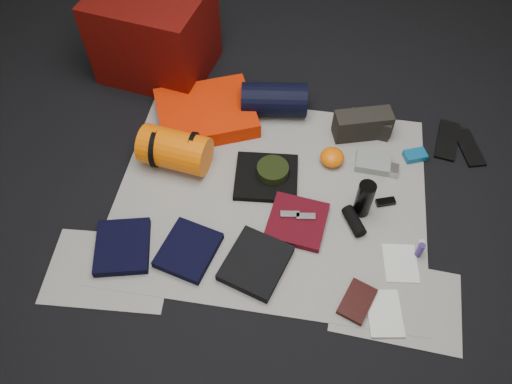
# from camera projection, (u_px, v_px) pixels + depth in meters

# --- Properties ---
(floor) EXTENTS (4.50, 4.50, 0.02)m
(floor) POSITION_uv_depth(u_px,v_px,m) (271.00, 196.00, 2.63)
(floor) COLOR black
(floor) RESTS_ON ground
(newspaper_mat) EXTENTS (1.60, 1.30, 0.01)m
(newspaper_mat) POSITION_uv_depth(u_px,v_px,m) (271.00, 195.00, 2.62)
(newspaper_mat) COLOR #B5B2A7
(newspaper_mat) RESTS_ON floor
(newspaper_sheet_front_left) EXTENTS (0.61, 0.44, 0.00)m
(newspaper_sheet_front_left) POSITION_uv_depth(u_px,v_px,m) (109.00, 270.00, 2.37)
(newspaper_sheet_front_left) COLOR #B5B2A7
(newspaper_sheet_front_left) RESTS_ON floor
(newspaper_sheet_front_right) EXTENTS (0.60, 0.43, 0.00)m
(newspaper_sheet_front_right) POSITION_uv_depth(u_px,v_px,m) (396.00, 302.00, 2.28)
(newspaper_sheet_front_right) COLOR #B5B2A7
(newspaper_sheet_front_right) RESTS_ON floor
(red_cabinet) EXTENTS (0.72, 0.63, 0.53)m
(red_cabinet) POSITION_uv_depth(u_px,v_px,m) (155.00, 33.00, 2.99)
(red_cabinet) COLOR #550906
(red_cabinet) RESTS_ON floor
(sleeping_pad) EXTENTS (0.68, 0.63, 0.10)m
(sleeping_pad) POSITION_uv_depth(u_px,v_px,m) (206.00, 113.00, 2.89)
(sleeping_pad) COLOR red
(sleeping_pad) RESTS_ON newspaper_mat
(stuff_sack) EXTENTS (0.39, 0.26, 0.21)m
(stuff_sack) POSITION_uv_depth(u_px,v_px,m) (175.00, 150.00, 2.66)
(stuff_sack) COLOR #F96404
(stuff_sack) RESTS_ON newspaper_mat
(sack_strap_left) EXTENTS (0.02, 0.22, 0.22)m
(sack_strap_left) POSITION_uv_depth(u_px,v_px,m) (157.00, 148.00, 2.66)
(sack_strap_left) COLOR black
(sack_strap_left) RESTS_ON newspaper_mat
(sack_strap_right) EXTENTS (0.03, 0.22, 0.22)m
(sack_strap_right) POSITION_uv_depth(u_px,v_px,m) (193.00, 152.00, 2.65)
(sack_strap_right) COLOR black
(sack_strap_right) RESTS_ON newspaper_mat
(navy_duffel) EXTENTS (0.40, 0.24, 0.20)m
(navy_duffel) POSITION_uv_depth(u_px,v_px,m) (274.00, 100.00, 2.89)
(navy_duffel) COLOR black
(navy_duffel) RESTS_ON newspaper_mat
(boonie_brim) EXTENTS (0.34, 0.34, 0.01)m
(boonie_brim) POSITION_uv_depth(u_px,v_px,m) (272.00, 176.00, 2.68)
(boonie_brim) COLOR black
(boonie_brim) RESTS_ON newspaper_mat
(boonie_crown) EXTENTS (0.17, 0.17, 0.07)m
(boonie_crown) POSITION_uv_depth(u_px,v_px,m) (273.00, 171.00, 2.65)
(boonie_crown) COLOR black
(boonie_crown) RESTS_ON boonie_brim
(hiking_boot_left) EXTENTS (0.34, 0.21, 0.16)m
(hiking_boot_left) POSITION_uv_depth(u_px,v_px,m) (362.00, 125.00, 2.80)
(hiking_boot_left) COLOR black
(hiking_boot_left) RESTS_ON newspaper_mat
(hiking_boot_right) EXTENTS (0.25, 0.13, 0.12)m
(hiking_boot_right) POSITION_uv_depth(u_px,v_px,m) (370.00, 125.00, 2.83)
(hiking_boot_right) COLOR black
(hiking_boot_right) RESTS_ON newspaper_mat
(flip_flop_left) EXTENTS (0.16, 0.31, 0.02)m
(flip_flop_left) POSITION_uv_depth(u_px,v_px,m) (447.00, 140.00, 2.83)
(flip_flop_left) COLOR black
(flip_flop_left) RESTS_ON floor
(flip_flop_right) EXTENTS (0.17, 0.28, 0.01)m
(flip_flop_right) POSITION_uv_depth(u_px,v_px,m) (469.00, 148.00, 2.80)
(flip_flop_right) COLOR black
(flip_flop_right) RESTS_ON floor
(trousers_navy_a) EXTENTS (0.32, 0.34, 0.05)m
(trousers_navy_a) POSITION_uv_depth(u_px,v_px,m) (123.00, 247.00, 2.41)
(trousers_navy_a) COLOR black
(trousers_navy_a) RESTS_ON newspaper_mat
(trousers_navy_b) EXTENTS (0.31, 0.33, 0.04)m
(trousers_navy_b) POSITION_uv_depth(u_px,v_px,m) (189.00, 250.00, 2.40)
(trousers_navy_b) COLOR black
(trousers_navy_b) RESTS_ON newspaper_mat
(trousers_charcoal) EXTENTS (0.35, 0.37, 0.05)m
(trousers_charcoal) POSITION_uv_depth(u_px,v_px,m) (256.00, 263.00, 2.36)
(trousers_charcoal) COLOR black
(trousers_charcoal) RESTS_ON newspaper_mat
(black_tshirt) EXTENTS (0.36, 0.34, 0.03)m
(black_tshirt) POSITION_uv_depth(u_px,v_px,m) (266.00, 177.00, 2.66)
(black_tshirt) COLOR black
(black_tshirt) RESTS_ON newspaper_mat
(red_shirt) EXTENTS (0.31, 0.31, 0.04)m
(red_shirt) POSITION_uv_depth(u_px,v_px,m) (297.00, 221.00, 2.50)
(red_shirt) COLOR #4F0812
(red_shirt) RESTS_ON newspaper_mat
(orange_stuff_sack) EXTENTS (0.17, 0.17, 0.09)m
(orange_stuff_sack) POSITION_uv_depth(u_px,v_px,m) (332.00, 157.00, 2.71)
(orange_stuff_sack) COLOR #F96404
(orange_stuff_sack) RESTS_ON newspaper_mat
(first_aid_pouch) EXTENTS (0.19, 0.15, 0.05)m
(first_aid_pouch) POSITION_uv_depth(u_px,v_px,m) (373.00, 162.00, 2.72)
(first_aid_pouch) COLOR gray
(first_aid_pouch) RESTS_ON newspaper_mat
(water_bottle) EXTENTS (0.10, 0.10, 0.22)m
(water_bottle) POSITION_uv_depth(u_px,v_px,m) (364.00, 199.00, 2.47)
(water_bottle) COLOR black
(water_bottle) RESTS_ON newspaper_mat
(speaker) EXTENTS (0.13, 0.17, 0.06)m
(speaker) POSITION_uv_depth(u_px,v_px,m) (354.00, 221.00, 2.49)
(speaker) COLOR black
(speaker) RESTS_ON newspaper_mat
(compact_camera) EXTENTS (0.12, 0.09, 0.05)m
(compact_camera) POSITION_uv_depth(u_px,v_px,m) (387.00, 169.00, 2.69)
(compact_camera) COLOR #ACACB1
(compact_camera) RESTS_ON newspaper_mat
(cyan_case) EXTENTS (0.14, 0.11, 0.04)m
(cyan_case) POSITION_uv_depth(u_px,v_px,m) (415.00, 155.00, 2.75)
(cyan_case) COLOR #0D5685
(cyan_case) RESTS_ON newspaper_mat
(toiletry_purple) EXTENTS (0.04, 0.04, 0.09)m
(toiletry_purple) POSITION_uv_depth(u_px,v_px,m) (420.00, 250.00, 2.37)
(toiletry_purple) COLOR #3C2373
(toiletry_purple) RESTS_ON newspaper_mat
(toiletry_clear) EXTENTS (0.04, 0.04, 0.09)m
(toiletry_clear) POSITION_uv_depth(u_px,v_px,m) (419.00, 246.00, 2.39)
(toiletry_clear) COLOR #B9BEB9
(toiletry_clear) RESTS_ON newspaper_mat
(paperback_book) EXTENTS (0.18, 0.22, 0.03)m
(paperback_book) POSITION_uv_depth(u_px,v_px,m) (357.00, 301.00, 2.26)
(paperback_book) COLOR black
(paperback_book) RESTS_ON newspaper_mat
(map_booklet) EXTENTS (0.19, 0.24, 0.01)m
(map_booklet) POSITION_uv_depth(u_px,v_px,m) (384.00, 313.00, 2.23)
(map_booklet) COLOR silver
(map_booklet) RESTS_ON newspaper_mat
(map_printout) EXTENTS (0.18, 0.22, 0.01)m
(map_printout) POSITION_uv_depth(u_px,v_px,m) (401.00, 263.00, 2.38)
(map_printout) COLOR silver
(map_printout) RESTS_ON newspaper_mat
(sunglasses) EXTENTS (0.11, 0.07, 0.02)m
(sunglasses) POSITION_uv_depth(u_px,v_px,m) (386.00, 202.00, 2.58)
(sunglasses) COLOR black
(sunglasses) RESTS_ON newspaper_mat
(key_cluster) EXTENTS (0.09, 0.09, 0.01)m
(key_cluster) POSITION_uv_depth(u_px,v_px,m) (115.00, 258.00, 2.40)
(key_cluster) COLOR #ACACB1
(key_cluster) RESTS_ON newspaper_mat
(tape_roll) EXTENTS (0.05, 0.05, 0.04)m
(tape_roll) POSITION_uv_depth(u_px,v_px,m) (271.00, 169.00, 2.65)
(tape_roll) COLOR silver
(tape_roll) RESTS_ON black_tshirt
(energy_bar_a) EXTENTS (0.10, 0.05, 0.01)m
(energy_bar_a) POSITION_uv_depth(u_px,v_px,m) (290.00, 214.00, 2.49)
(energy_bar_a) COLOR #ACACB1
(energy_bar_a) RESTS_ON red_shirt
(energy_bar_b) EXTENTS (0.10, 0.05, 0.01)m
(energy_bar_b) POSITION_uv_depth(u_px,v_px,m) (306.00, 216.00, 2.49)
(energy_bar_b) COLOR #ACACB1
(energy_bar_b) RESTS_ON red_shirt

